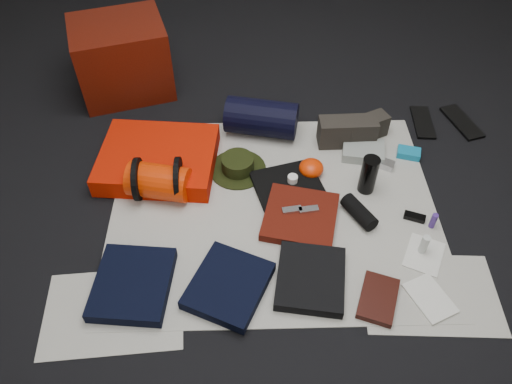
{
  "coord_description": "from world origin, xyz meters",
  "views": [
    {
      "loc": [
        -0.13,
        -1.6,
        1.89
      ],
      "look_at": [
        -0.09,
        0.02,
        0.1
      ],
      "focal_mm": 35.0,
      "sensor_mm": 36.0,
      "label": 1
    }
  ],
  "objects_px": {
    "red_cabinet": "(122,58)",
    "navy_duffel": "(262,118)",
    "compact_camera": "(385,164)",
    "water_bottle": "(369,175)",
    "sleeping_pad": "(158,159)",
    "paperback_book": "(378,298)",
    "stuff_sack": "(159,182)"
  },
  "relations": [
    {
      "from": "red_cabinet",
      "to": "navy_duffel",
      "type": "xyz_separation_m",
      "value": [
        0.82,
        -0.44,
        -0.11
      ]
    },
    {
      "from": "navy_duffel",
      "to": "compact_camera",
      "type": "height_order",
      "value": "navy_duffel"
    },
    {
      "from": "water_bottle",
      "to": "sleeping_pad",
      "type": "bearing_deg",
      "value": 169.87
    },
    {
      "from": "red_cabinet",
      "to": "sleeping_pad",
      "type": "height_order",
      "value": "red_cabinet"
    },
    {
      "from": "water_bottle",
      "to": "paperback_book",
      "type": "height_order",
      "value": "water_bottle"
    },
    {
      "from": "sleeping_pad",
      "to": "navy_duffel",
      "type": "bearing_deg",
      "value": 25.65
    },
    {
      "from": "red_cabinet",
      "to": "compact_camera",
      "type": "relative_size",
      "value": 5.64
    },
    {
      "from": "paperback_book",
      "to": "water_bottle",
      "type": "bearing_deg",
      "value": 105.68
    },
    {
      "from": "red_cabinet",
      "to": "water_bottle",
      "type": "relative_size",
      "value": 2.49
    },
    {
      "from": "sleeping_pad",
      "to": "water_bottle",
      "type": "relative_size",
      "value": 2.81
    },
    {
      "from": "stuff_sack",
      "to": "paperback_book",
      "type": "relative_size",
      "value": 1.31
    },
    {
      "from": "red_cabinet",
      "to": "stuff_sack",
      "type": "relative_size",
      "value": 1.75
    },
    {
      "from": "stuff_sack",
      "to": "red_cabinet",
      "type": "bearing_deg",
      "value": 108.04
    },
    {
      "from": "navy_duffel",
      "to": "paperback_book",
      "type": "relative_size",
      "value": 1.72
    },
    {
      "from": "red_cabinet",
      "to": "paperback_book",
      "type": "relative_size",
      "value": 2.3
    },
    {
      "from": "compact_camera",
      "to": "paperback_book",
      "type": "xyz_separation_m",
      "value": [
        -0.19,
        -0.8,
        -0.0
      ]
    },
    {
      "from": "water_bottle",
      "to": "compact_camera",
      "type": "bearing_deg",
      "value": 50.76
    },
    {
      "from": "red_cabinet",
      "to": "stuff_sack",
      "type": "xyz_separation_m",
      "value": [
        0.29,
        -0.9,
        -0.12
      ]
    },
    {
      "from": "red_cabinet",
      "to": "sleeping_pad",
      "type": "relative_size",
      "value": 0.89
    },
    {
      "from": "water_bottle",
      "to": "compact_camera",
      "type": "distance_m",
      "value": 0.22
    },
    {
      "from": "navy_duffel",
      "to": "compact_camera",
      "type": "xyz_separation_m",
      "value": [
        0.65,
        -0.3,
        -0.08
      ]
    },
    {
      "from": "sleeping_pad",
      "to": "paperback_book",
      "type": "bearing_deg",
      "value": -39.42
    },
    {
      "from": "stuff_sack",
      "to": "paperback_book",
      "type": "distance_m",
      "value": 1.17
    },
    {
      "from": "stuff_sack",
      "to": "navy_duffel",
      "type": "distance_m",
      "value": 0.7
    },
    {
      "from": "sleeping_pad",
      "to": "water_bottle",
      "type": "xyz_separation_m",
      "value": [
        1.07,
        -0.19,
        0.05
      ]
    },
    {
      "from": "water_bottle",
      "to": "paperback_book",
      "type": "relative_size",
      "value": 0.92
    },
    {
      "from": "red_cabinet",
      "to": "navy_duffel",
      "type": "distance_m",
      "value": 0.94
    },
    {
      "from": "stuff_sack",
      "to": "compact_camera",
      "type": "relative_size",
      "value": 3.22
    },
    {
      "from": "stuff_sack",
      "to": "navy_duffel",
      "type": "xyz_separation_m",
      "value": [
        0.52,
        0.46,
        0.01
      ]
    },
    {
      "from": "stuff_sack",
      "to": "compact_camera",
      "type": "distance_m",
      "value": 1.19
    },
    {
      "from": "red_cabinet",
      "to": "sleeping_pad",
      "type": "bearing_deg",
      "value": -85.77
    },
    {
      "from": "red_cabinet",
      "to": "paperback_book",
      "type": "bearing_deg",
      "value": -66.65
    }
  ]
}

